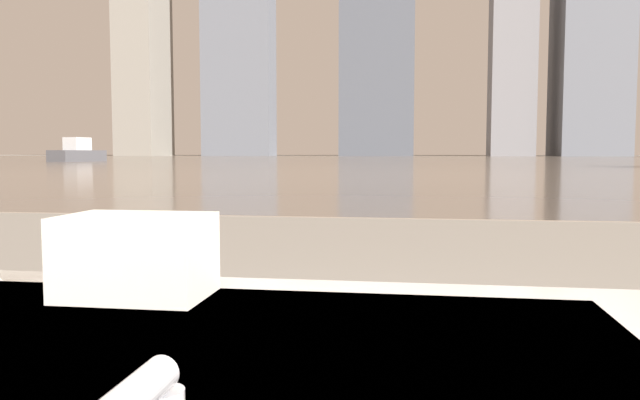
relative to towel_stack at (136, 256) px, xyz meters
The scene contains 5 objects.
towel_stack is the anchor object (origin of this frame).
harbor_water 61.19m from the towel_stack, 89.96° to the left, with size 180.00×110.00×0.01m.
harbor_boat_2 53.04m from the towel_stack, 119.81° to the left, with size 2.51×5.38×1.94m.
skyline_tower_2 119.89m from the towel_stack, 93.05° to the left, with size 13.76×6.93×50.26m.
skyline_tower_4 122.54m from the towel_stack, 74.93° to the left, with size 11.75×13.14×35.16m.
Camera 1 is at (0.48, -0.32, 0.78)m, focal length 35.00 mm.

